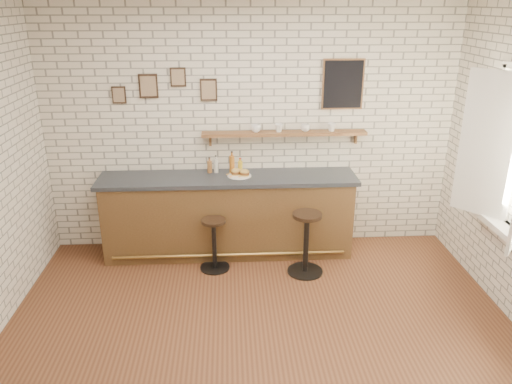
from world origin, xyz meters
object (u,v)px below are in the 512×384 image
(bar_counter, at_px, (229,215))
(shelf_cup_c, at_px, (305,128))
(ciabatta_sandwich, at_px, (240,172))
(bar_stool_right, at_px, (306,241))
(shelf_cup_d, at_px, (332,127))
(shelf_cup_a, at_px, (256,128))
(bitters_bottle_white, at_px, (216,166))
(condiment_bottle_yellow, at_px, (240,166))
(bitters_bottle_amber, at_px, (232,164))
(bar_stool_left, at_px, (214,243))
(bitters_bottle_brown, at_px, (210,166))
(shelf_cup_b, at_px, (279,128))
(sandwich_plate, at_px, (239,176))

(bar_counter, distance_m, shelf_cup_c, 1.42)
(ciabatta_sandwich, xyz_separation_m, shelf_cup_c, (0.80, 0.20, 0.48))
(bar_stool_right, xyz_separation_m, shelf_cup_d, (0.38, 0.77, 1.15))
(shelf_cup_d, bearing_deg, shelf_cup_a, 156.46)
(bitters_bottle_white, relative_size, condiment_bottle_yellow, 1.21)
(bitters_bottle_white, xyz_separation_m, bitters_bottle_amber, (0.20, 0.00, 0.02))
(bitters_bottle_amber, xyz_separation_m, bar_stool_left, (-0.23, -0.57, -0.78))
(ciabatta_sandwich, relative_size, bitters_bottle_amber, 0.93)
(condiment_bottle_yellow, bearing_deg, bitters_bottle_amber, 180.00)
(bar_stool_left, bearing_deg, shelf_cup_a, 49.63)
(bitters_bottle_white, bearing_deg, bitters_bottle_amber, 0.00)
(bar_counter, bearing_deg, bar_stool_left, -112.70)
(bar_counter, distance_m, shelf_cup_a, 1.12)
(bar_counter, height_order, bitters_bottle_white, bitters_bottle_white)
(bitters_bottle_brown, distance_m, condiment_bottle_yellow, 0.37)
(condiment_bottle_yellow, bearing_deg, ciabatta_sandwich, -91.85)
(bar_stool_right, xyz_separation_m, shelf_cup_a, (-0.54, 0.77, 1.14))
(shelf_cup_a, xyz_separation_m, shelf_cup_b, (0.28, 0.00, 0.00))
(shelf_cup_c, bearing_deg, bar_stool_left, 147.51)
(bar_counter, relative_size, shelf_cup_b, 29.88)
(bitters_bottle_amber, height_order, bar_stool_left, bitters_bottle_amber)
(bitters_bottle_brown, relative_size, bar_stool_right, 0.26)
(condiment_bottle_yellow, xyz_separation_m, bar_stool_right, (0.73, -0.72, -0.68))
(bar_stool_right, bearing_deg, bitters_bottle_amber, 138.96)
(ciabatta_sandwich, distance_m, shelf_cup_d, 1.24)
(shelf_cup_a, xyz_separation_m, shelf_cup_d, (0.92, 0.00, 0.00))
(shelf_cup_b, bearing_deg, shelf_cup_d, -51.64)
(bar_stool_right, bearing_deg, bar_counter, 147.49)
(bitters_bottle_amber, bearing_deg, shelf_cup_c, 2.67)
(bar_stool_right, relative_size, shelf_cup_c, 6.80)
(bitters_bottle_brown, distance_m, shelf_cup_a, 0.73)
(ciabatta_sandwich, height_order, shelf_cup_b, shelf_cup_b)
(bitters_bottle_brown, relative_size, shelf_cup_a, 1.66)
(shelf_cup_b, xyz_separation_m, shelf_cup_c, (0.32, 0.00, -0.00))
(ciabatta_sandwich, relative_size, condiment_bottle_yellow, 1.37)
(sandwich_plate, bearing_deg, bitters_bottle_brown, 156.92)
(bar_counter, height_order, condiment_bottle_yellow, condiment_bottle_yellow)
(sandwich_plate, distance_m, bitters_bottle_brown, 0.40)
(ciabatta_sandwich, distance_m, condiment_bottle_yellow, 0.16)
(bitters_bottle_brown, bearing_deg, ciabatta_sandwich, -22.50)
(condiment_bottle_yellow, xyz_separation_m, shelf_cup_c, (0.80, 0.04, 0.46))
(bitters_bottle_white, distance_m, shelf_cup_b, 0.89)
(bitters_bottle_amber, xyz_separation_m, shelf_cup_c, (0.90, 0.04, 0.43))
(shelf_cup_b, xyz_separation_m, shelf_cup_d, (0.64, 0.00, 0.00))
(bitters_bottle_white, relative_size, bitters_bottle_amber, 0.82)
(shelf_cup_d, bearing_deg, ciabatta_sandwich, 166.34)
(bitters_bottle_amber, bearing_deg, bar_stool_right, -41.04)
(bitters_bottle_brown, xyz_separation_m, bar_stool_right, (1.11, -0.72, -0.69))
(sandwich_plate, relative_size, shelf_cup_d, 2.68)
(bitters_bottle_white, bearing_deg, sandwich_plate, -28.56)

